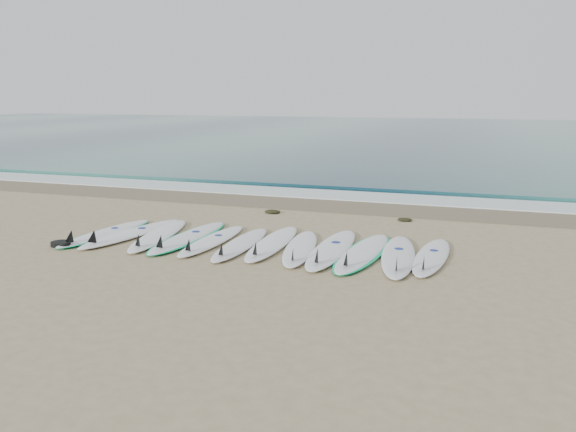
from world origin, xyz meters
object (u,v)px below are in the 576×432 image
(surfboard_0, at_px, (105,233))
(leash_coil, at_px, (61,244))
(surfboard_11, at_px, (431,257))
(surfboard_6, at_px, (272,243))

(surfboard_0, xyz_separation_m, leash_coil, (-0.25, -0.94, 0.00))
(surfboard_0, relative_size, surfboard_11, 1.04)
(leash_coil, bearing_deg, surfboard_0, 75.35)
(surfboard_11, bearing_deg, surfboard_6, -175.53)
(surfboard_0, distance_m, surfboard_6, 3.38)
(surfboard_11, bearing_deg, leash_coil, -165.28)
(surfboard_0, bearing_deg, surfboard_6, 9.89)
(leash_coil, bearing_deg, surfboard_11, 10.99)
(surfboard_6, bearing_deg, leash_coil, -163.97)
(leash_coil, bearing_deg, surfboard_6, 18.52)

